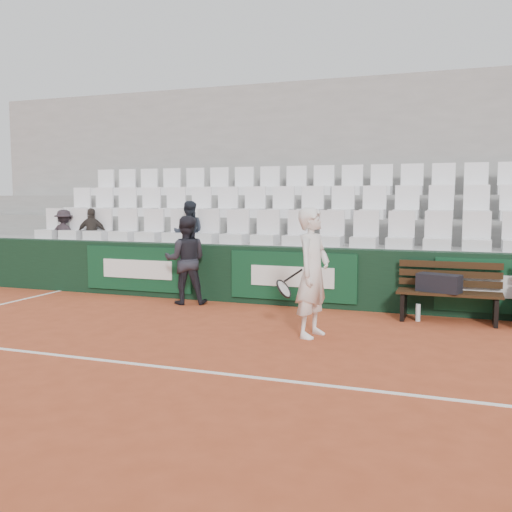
{
  "coord_description": "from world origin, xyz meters",
  "views": [
    {
      "loc": [
        2.46,
        -5.36,
        1.84
      ],
      "look_at": [
        -0.34,
        2.4,
        1.0
      ],
      "focal_mm": 40.0,
      "sensor_mm": 36.0,
      "label": 1
    }
  ],
  "objects_px": {
    "spectator_a": "(64,213)",
    "spectator_c": "(189,210)",
    "spectator_b": "(92,213)",
    "sports_bag_left": "(439,283)",
    "ball_kid": "(186,260)",
    "tennis_player": "(313,273)",
    "water_bottle_near": "(418,312)",
    "bench_left": "(448,307)"
  },
  "relations": [
    {
      "from": "bench_left",
      "to": "sports_bag_left",
      "type": "xyz_separation_m",
      "value": [
        -0.14,
        -0.05,
        0.36
      ]
    },
    {
      "from": "ball_kid",
      "to": "sports_bag_left",
      "type": "bearing_deg",
      "value": 157.71
    },
    {
      "from": "spectator_b",
      "to": "tennis_player",
      "type": "bearing_deg",
      "value": 135.75
    },
    {
      "from": "bench_left",
      "to": "sports_bag_left",
      "type": "distance_m",
      "value": 0.39
    },
    {
      "from": "sports_bag_left",
      "to": "water_bottle_near",
      "type": "height_order",
      "value": "sports_bag_left"
    },
    {
      "from": "spectator_b",
      "to": "ball_kid",
      "type": "bearing_deg",
      "value": 140.56
    },
    {
      "from": "spectator_b",
      "to": "spectator_c",
      "type": "distance_m",
      "value": 2.21
    },
    {
      "from": "spectator_c",
      "to": "water_bottle_near",
      "type": "bearing_deg",
      "value": 148.44
    },
    {
      "from": "tennis_player",
      "to": "ball_kid",
      "type": "height_order",
      "value": "tennis_player"
    },
    {
      "from": "sports_bag_left",
      "to": "ball_kid",
      "type": "bearing_deg",
      "value": 179.53
    },
    {
      "from": "ball_kid",
      "to": "spectator_c",
      "type": "distance_m",
      "value": 1.4
    },
    {
      "from": "bench_left",
      "to": "spectator_c",
      "type": "bearing_deg",
      "value": 168.12
    },
    {
      "from": "tennis_player",
      "to": "ball_kid",
      "type": "distance_m",
      "value": 3.07
    },
    {
      "from": "tennis_player",
      "to": "sports_bag_left",
      "type": "bearing_deg",
      "value": 44.43
    },
    {
      "from": "sports_bag_left",
      "to": "spectator_c",
      "type": "xyz_separation_m",
      "value": [
        -4.65,
        1.06,
        1.03
      ]
    },
    {
      "from": "water_bottle_near",
      "to": "bench_left",
      "type": "bearing_deg",
      "value": 14.49
    },
    {
      "from": "water_bottle_near",
      "to": "tennis_player",
      "type": "xyz_separation_m",
      "value": [
        -1.26,
        -1.46,
        0.73
      ]
    },
    {
      "from": "ball_kid",
      "to": "spectator_c",
      "type": "height_order",
      "value": "spectator_c"
    },
    {
      "from": "tennis_player",
      "to": "spectator_c",
      "type": "height_order",
      "value": "spectator_c"
    },
    {
      "from": "bench_left",
      "to": "spectator_b",
      "type": "bearing_deg",
      "value": 171.81
    },
    {
      "from": "water_bottle_near",
      "to": "ball_kid",
      "type": "xyz_separation_m",
      "value": [
        -3.92,
        0.1,
        0.64
      ]
    },
    {
      "from": "bench_left",
      "to": "spectator_a",
      "type": "relative_size",
      "value": 1.43
    },
    {
      "from": "water_bottle_near",
      "to": "tennis_player",
      "type": "bearing_deg",
      "value": -130.93
    },
    {
      "from": "spectator_a",
      "to": "spectator_c",
      "type": "xyz_separation_m",
      "value": [
        2.9,
        0.0,
        0.09
      ]
    },
    {
      "from": "sports_bag_left",
      "to": "ball_kid",
      "type": "xyz_separation_m",
      "value": [
        -4.2,
        0.03,
        0.18
      ]
    },
    {
      "from": "tennis_player",
      "to": "spectator_b",
      "type": "xyz_separation_m",
      "value": [
        -5.31,
        2.58,
        0.69
      ]
    },
    {
      "from": "water_bottle_near",
      "to": "spectator_a",
      "type": "distance_m",
      "value": 7.48
    },
    {
      "from": "spectator_b",
      "to": "spectator_c",
      "type": "height_order",
      "value": "spectator_c"
    },
    {
      "from": "sports_bag_left",
      "to": "tennis_player",
      "type": "xyz_separation_m",
      "value": [
        -1.55,
        -1.52,
        0.27
      ]
    },
    {
      "from": "bench_left",
      "to": "sports_bag_left",
      "type": "relative_size",
      "value": 2.4
    },
    {
      "from": "sports_bag_left",
      "to": "spectator_c",
      "type": "height_order",
      "value": "spectator_c"
    },
    {
      "from": "sports_bag_left",
      "to": "spectator_b",
      "type": "height_order",
      "value": "spectator_b"
    },
    {
      "from": "tennis_player",
      "to": "spectator_a",
      "type": "bearing_deg",
      "value": 156.77
    },
    {
      "from": "bench_left",
      "to": "tennis_player",
      "type": "xyz_separation_m",
      "value": [
        -1.69,
        -1.57,
        0.63
      ]
    },
    {
      "from": "spectator_a",
      "to": "tennis_player",
      "type": "bearing_deg",
      "value": 148.15
    },
    {
      "from": "tennis_player",
      "to": "ball_kid",
      "type": "xyz_separation_m",
      "value": [
        -2.65,
        1.55,
        -0.09
      ]
    },
    {
      "from": "tennis_player",
      "to": "spectator_a",
      "type": "distance_m",
      "value": 6.56
    },
    {
      "from": "ball_kid",
      "to": "spectator_b",
      "type": "height_order",
      "value": "spectator_b"
    },
    {
      "from": "spectator_b",
      "to": "sports_bag_left",
      "type": "bearing_deg",
      "value": 152.86
    },
    {
      "from": "bench_left",
      "to": "tennis_player",
      "type": "height_order",
      "value": "tennis_player"
    },
    {
      "from": "ball_kid",
      "to": "tennis_player",
      "type": "bearing_deg",
      "value": 127.84
    },
    {
      "from": "sports_bag_left",
      "to": "spectator_b",
      "type": "xyz_separation_m",
      "value": [
        -6.85,
        1.06,
        0.96
      ]
    }
  ]
}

